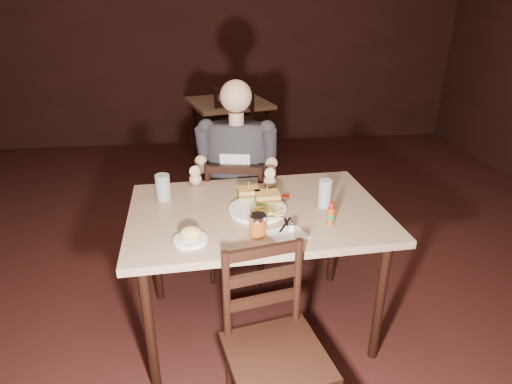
{
  "coord_description": "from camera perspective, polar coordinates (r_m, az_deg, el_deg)",
  "views": [
    {
      "loc": [
        -0.29,
        -2.16,
        1.79
      ],
      "look_at": [
        -0.04,
        -0.11,
        0.85
      ],
      "focal_mm": 30.0,
      "sensor_mm": 36.0,
      "label": 1
    }
  ],
  "objects": [
    {
      "name": "chair_far",
      "position": [
        2.92,
        -2.37,
        -3.24
      ],
      "size": [
        0.48,
        0.51,
        0.87
      ],
      "primitive_type": null,
      "rotation": [
        0.0,
        0.0,
        2.94
      ],
      "color": "black",
      "rests_on": "ground"
    },
    {
      "name": "napkin",
      "position": [
        2.03,
        4.24,
        -5.66
      ],
      "size": [
        0.2,
        0.2,
        0.0
      ],
      "primitive_type": "cube",
      "rotation": [
        0.0,
        0.0,
        0.33
      ],
      "color": "white",
      "rests_on": "main_table"
    },
    {
      "name": "chair_near",
      "position": [
        1.9,
        2.79,
        -21.11
      ],
      "size": [
        0.48,
        0.51,
        0.86
      ],
      "primitive_type": null,
      "rotation": [
        0.0,
        0.0,
        0.2
      ],
      "color": "black",
      "rests_on": "ground"
    },
    {
      "name": "salt_shaker",
      "position": [
        2.03,
        4.79,
        -4.81
      ],
      "size": [
        0.03,
        0.03,
        0.06
      ],
      "primitive_type": null,
      "rotation": [
        0.0,
        0.0,
        0.05
      ],
      "color": "white",
      "rests_on": "main_table"
    },
    {
      "name": "bg_chair_near",
      "position": [
        4.32,
        -3.1,
        6.86
      ],
      "size": [
        0.53,
        0.57,
        0.98
      ],
      "primitive_type": null,
      "rotation": [
        0.0,
        0.0,
        -0.16
      ],
      "color": "black",
      "rests_on": "ground"
    },
    {
      "name": "side_plate",
      "position": [
        1.99,
        -8.72,
        -6.41
      ],
      "size": [
        0.16,
        0.16,
        0.01
      ],
      "primitive_type": "cylinder",
      "rotation": [
        0.0,
        0.0,
        0.05
      ],
      "color": "white",
      "rests_on": "main_table"
    },
    {
      "name": "glass_left",
      "position": [
        2.4,
        -12.29,
        0.59
      ],
      "size": [
        0.08,
        0.08,
        0.15
      ],
      "primitive_type": "cylinder",
      "rotation": [
        0.0,
        0.0,
        0.05
      ],
      "color": "silver",
      "rests_on": "main_table"
    },
    {
      "name": "ketchup_dollop",
      "position": [
        2.36,
        3.94,
        -0.57
      ],
      "size": [
        0.05,
        0.05,
        0.01
      ],
      "primitive_type": "ellipsoid",
      "rotation": [
        0.0,
        0.0,
        0.05
      ],
      "color": "maroon",
      "rests_on": "dinner_plate"
    },
    {
      "name": "knife",
      "position": [
        2.1,
        4.25,
        -4.42
      ],
      "size": [
        0.03,
        0.23,
        0.01
      ],
      "primitive_type": "cube",
      "rotation": [
        0.0,
        0.0,
        0.07
      ],
      "color": "silver",
      "rests_on": "napkin"
    },
    {
      "name": "diner",
      "position": [
        2.69,
        -2.65,
        5.1
      ],
      "size": [
        0.59,
        0.5,
        0.9
      ],
      "primitive_type": null,
      "rotation": [
        0.0,
        0.0,
        -0.2
      ],
      "color": "#2E2D32",
      "rests_on": "chair_far"
    },
    {
      "name": "syrup_dispenser",
      "position": [
        2.0,
        0.2,
        -4.47
      ],
      "size": [
        0.09,
        0.09,
        0.11
      ],
      "primitive_type": null,
      "rotation": [
        0.0,
        0.0,
        0.05
      ],
      "color": "#923D10",
      "rests_on": "main_table"
    },
    {
      "name": "sandwich_right",
      "position": [
        2.33,
        -1.0,
        0.26
      ],
      "size": [
        0.12,
        0.1,
        0.1
      ],
      "primitive_type": null,
      "rotation": [
        0.0,
        0.0,
        0.04
      ],
      "color": "gold",
      "rests_on": "dinner_plate"
    },
    {
      "name": "bread_roll",
      "position": [
        1.99,
        -8.73,
        -5.4
      ],
      "size": [
        0.1,
        0.09,
        0.06
      ],
      "primitive_type": "ellipsoid",
      "rotation": [
        0.0,
        0.0,
        0.05
      ],
      "color": "tan",
      "rests_on": "side_plate"
    },
    {
      "name": "bg_chair_far",
      "position": [
        5.4,
        -3.9,
        9.51
      ],
      "size": [
        0.5,
        0.52,
        0.82
      ],
      "primitive_type": null,
      "rotation": [
        0.0,
        0.0,
        3.52
      ],
      "color": "black",
      "rests_on": "ground"
    },
    {
      "name": "sandwich_left",
      "position": [
        2.27,
        1.51,
        -0.24
      ],
      "size": [
        0.13,
        0.11,
        0.11
      ],
      "primitive_type": null,
      "rotation": [
        0.0,
        0.0,
        0.02
      ],
      "color": "gold",
      "rests_on": "dinner_plate"
    },
    {
      "name": "fork",
      "position": [
        2.11,
        3.93,
        -4.4
      ],
      "size": [
        0.09,
        0.15,
        0.01
      ],
      "primitive_type": "cube",
      "rotation": [
        0.0,
        0.0,
        -0.51
      ],
      "color": "silver",
      "rests_on": "napkin"
    },
    {
      "name": "dinner_plate",
      "position": [
        2.24,
        0.22,
        -2.45
      ],
      "size": [
        0.31,
        0.31,
        0.02
      ],
      "primitive_type": "cylinder",
      "rotation": [
        0.0,
        0.0,
        0.05
      ],
      "color": "white",
      "rests_on": "main_table"
    },
    {
      "name": "room_shell",
      "position": [
        2.21,
        0.78,
        14.29
      ],
      "size": [
        7.0,
        7.0,
        7.0
      ],
      "color": "black",
      "rests_on": "ground"
    },
    {
      "name": "main_table",
      "position": [
        2.29,
        0.15,
        -3.96
      ],
      "size": [
        1.38,
        0.96,
        0.77
      ],
      "rotation": [
        0.0,
        0.0,
        0.05
      ],
      "color": "tan",
      "rests_on": "ground"
    },
    {
      "name": "fries_pile",
      "position": [
        2.16,
        1.03,
        -2.67
      ],
      "size": [
        0.23,
        0.17,
        0.04
      ],
      "primitive_type": null,
      "rotation": [
        0.0,
        0.0,
        0.05
      ],
      "color": "#E8CC57",
      "rests_on": "dinner_plate"
    },
    {
      "name": "glass_right",
      "position": [
        2.29,
        9.17,
        -0.21
      ],
      "size": [
        0.07,
        0.07,
        0.16
      ],
      "primitive_type": "cylinder",
      "rotation": [
        0.0,
        0.0,
        0.05
      ],
      "color": "silver",
      "rests_on": "main_table"
    },
    {
      "name": "hot_sauce",
      "position": [
        2.12,
        9.95,
        -2.84
      ],
      "size": [
        0.04,
        0.04,
        0.12
      ],
      "primitive_type": null,
      "rotation": [
        0.0,
        0.0,
        0.05
      ],
      "color": "#923D10",
      "rests_on": "main_table"
    },
    {
      "name": "bg_table",
      "position": [
        4.8,
        -3.61,
        10.96
      ],
      "size": [
        0.98,
        0.98,
        0.77
      ],
      "rotation": [
        0.0,
        0.0,
        0.26
      ],
      "color": "tan",
      "rests_on": "ground"
    }
  ]
}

